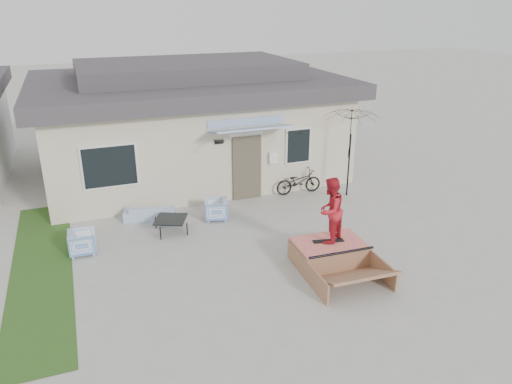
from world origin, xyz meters
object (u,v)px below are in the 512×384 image
object	(u,v)px
coffee_table	(171,225)
armchair_left	(82,241)
skateboard	(328,241)
patio_umbrella	(350,145)
skate_ramp	(329,253)
bicycle	(299,179)
skater	(330,209)
loveseat	(150,210)
armchair_right	(216,208)

from	to	relation	value
coffee_table	armchair_left	bearing A→B (deg)	-170.18
coffee_table	skateboard	distance (m)	4.49
armchair_left	skateboard	xyz separation A→B (m)	(5.64, -2.64, 0.25)
armchair_left	patio_umbrella	bearing A→B (deg)	-81.20
armchair_left	skate_ramp	distance (m)	6.25
bicycle	skater	world-z (taller)	skater
skate_ramp	skateboard	world-z (taller)	skateboard
armchair_left	bicycle	world-z (taller)	bicycle
bicycle	skater	distance (m)	4.72
loveseat	armchair_right	bearing A→B (deg)	175.06
skater	skate_ramp	bearing A→B (deg)	54.00
coffee_table	patio_umbrella	bearing A→B (deg)	6.17
armchair_right	skateboard	xyz separation A→B (m)	(1.86, -3.44, 0.25)
bicycle	patio_umbrella	bearing A→B (deg)	-115.44
armchair_right	skateboard	distance (m)	3.91
skateboard	armchair_left	bearing A→B (deg)	167.40
skate_ramp	skateboard	bearing A→B (deg)	90.00
loveseat	bicycle	bearing A→B (deg)	-160.82
bicycle	skate_ramp	bearing A→B (deg)	165.55
skateboard	armchair_right	bearing A→B (deg)	130.80
patio_umbrella	skateboard	xyz separation A→B (m)	(-2.74, -3.70, -1.16)
loveseat	skateboard	size ratio (longest dim) A/B	1.93
patio_umbrella	armchair_left	bearing A→B (deg)	-172.80
armchair_left	armchair_right	size ratio (longest dim) A/B	1.00
armchair_left	coffee_table	distance (m)	2.40
skate_ramp	loveseat	bearing A→B (deg)	133.68
bicycle	patio_umbrella	world-z (taller)	patio_umbrella
armchair_right	coffee_table	distance (m)	1.48
armchair_left	skateboard	size ratio (longest dim) A/B	0.87
armchair_left	skate_ramp	world-z (taller)	armchair_left
loveseat	skater	bearing A→B (deg)	147.46
armchair_left	patio_umbrella	world-z (taller)	patio_umbrella
armchair_right	patio_umbrella	world-z (taller)	patio_umbrella
skater	armchair_left	bearing A→B (deg)	-58.77
patio_umbrella	skate_ramp	world-z (taller)	patio_umbrella
armchair_left	coffee_table	xyz separation A→B (m)	(2.36, 0.41, -0.14)
armchair_left	bicycle	size ratio (longest dim) A/B	0.43
armchair_right	bicycle	world-z (taller)	bicycle
armchair_left	skateboard	distance (m)	6.23
skateboard	skater	xyz separation A→B (m)	(0.00, 0.00, 0.84)
loveseat	armchair_left	world-z (taller)	armchair_left
coffee_table	skater	size ratio (longest dim) A/B	0.50
patio_umbrella	skateboard	distance (m)	4.75
armchair_left	coffee_table	world-z (taller)	armchair_left
armchair_right	skate_ramp	bearing A→B (deg)	42.78
bicycle	armchair_left	bearing A→B (deg)	106.39
coffee_table	patio_umbrella	size ratio (longest dim) A/B	0.37
loveseat	skate_ramp	distance (m)	5.58
loveseat	armchair_right	size ratio (longest dim) A/B	2.21
loveseat	bicycle	distance (m)	5.02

